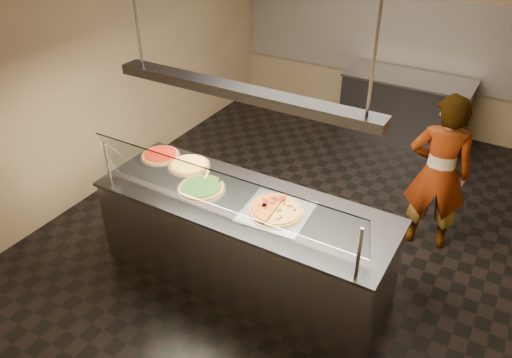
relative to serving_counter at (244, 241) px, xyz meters
The scene contains 19 objects.
ground 1.26m from the serving_counter, 84.95° to the left, with size 5.00×6.00×0.02m, color black.
wall_back 4.30m from the serving_counter, 88.59° to the left, with size 5.00×0.02×3.00m, color tan.
wall_front 2.12m from the serving_counter, 86.84° to the right, with size 5.00×0.02×3.00m, color tan.
wall_left 2.86m from the serving_counter, 154.32° to the left, with size 0.02×6.00×3.00m, color tan.
tile_band 4.22m from the serving_counter, 88.58° to the left, with size 4.90×0.02×1.20m, color silver.
serving_counter is the anchor object (origin of this frame).
sneeze_guard 0.83m from the serving_counter, 90.00° to the right, with size 2.48×0.18×0.54m.
perforated_tray 0.57m from the serving_counter, ahead, with size 0.60×0.60×0.01m.
half_pizza_pepperoni 0.54m from the serving_counter, ahead, with size 0.27×0.48×0.05m.
half_pizza_sausage 0.66m from the serving_counter, ahead, with size 0.27×0.48×0.04m.
pizza_spinach 0.65m from the serving_counter, behind, with size 0.45×0.45×0.03m.
pizza_cheese 0.94m from the serving_counter, 162.89° to the left, with size 0.41×0.41×0.03m.
pizza_tomato 1.26m from the serving_counter, 167.77° to the left, with size 0.40×0.40×0.03m.
pizza_spatula 0.68m from the serving_counter, 163.99° to the left, with size 0.25×0.21×0.02m.
prep_table 3.73m from the serving_counter, 83.40° to the left, with size 1.75×0.74×0.93m.
worker 2.03m from the serving_counter, 47.05° to the left, with size 0.62×0.41×1.70m, color #312E39.
heat_lamp_housing 1.48m from the serving_counter, ahead, with size 2.30×0.18×0.08m, color #3E3E43.
lamp_rod_left 2.26m from the serving_counter, behind, with size 0.02×0.02×1.01m, color #B7B7BC.
lamp_rod_right 2.26m from the serving_counter, ahead, with size 0.02×0.02×1.01m, color #B7B7BC.
Camera 1 is at (1.81, -4.21, 3.45)m, focal length 35.00 mm.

